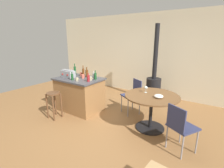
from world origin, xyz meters
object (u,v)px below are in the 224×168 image
Objects in this scene: folding_chair_near at (133,94)px; bottle_1 at (75,70)px; bottle_5 at (94,76)px; dining_table at (151,103)px; serving_bowl at (159,96)px; wood_stove at (154,84)px; cup_3 at (81,74)px; toolbox at (68,74)px; bottle_0 at (83,72)px; bottle_2 at (95,76)px; bottle_6 at (87,73)px; wine_glass at (146,88)px; kitchen_island at (80,94)px; wooden_stool at (54,100)px; cup_0 at (83,76)px; folding_chair_far at (180,125)px; bottle_3 at (88,78)px; cup_2 at (77,79)px; cup_1 at (91,79)px; bottle_4 at (72,77)px.

bottle_1 is (-1.74, -0.31, 0.47)m from folding_chair_near.
bottle_5 reaches higher than folding_chair_near.
dining_table is 6.22× the size of serving_bowl.
wood_stove is at bearing 36.79° from bottle_1.
toolbox is at bearing -126.89° from cup_3.
bottle_0 is 1.34× the size of bottle_2.
dining_table is at bearing 4.38° from toolbox.
wood_stove reaches higher than folding_chair_near.
bottle_6 reaches higher than wine_glass.
toolbox is (-1.63, -0.67, 0.45)m from folding_chair_near.
kitchen_island is 1.85× the size of wooden_stool.
serving_bowl is (2.04, -0.02, -0.14)m from cup_0.
bottle_3 is (-2.21, 0.24, 0.46)m from folding_chair_far.
bottle_1 is at bearing 167.06° from cup_3.
wine_glass is at bearing 6.58° from kitchen_island.
bottle_5 is at bearing -179.76° from wine_glass.
cup_2 is (-1.79, -0.36, 0.34)m from dining_table.
bottle_6 is 2.43× the size of cup_0.
toolbox is (-2.99, 0.30, 0.47)m from folding_chair_far.
cup_1 is (-1.03, -1.70, 0.37)m from wood_stove.
folding_chair_far is 2.75× the size of bottle_1.
wine_glass is (1.45, 0.01, -0.09)m from bottle_5.
serving_bowl is at bearing -3.31° from bottle_2.
cup_3 is 0.65× the size of serving_bowl.
wooden_stool is 1.11m from bottle_6.
cup_3 is at bearing 157.16° from cup_1.
cup_2 is (0.11, -0.48, -0.06)m from bottle_6.
bottle_6 is at bearing 164.94° from bottle_2.
bottle_2 is (-0.99, -1.57, 0.42)m from wood_stove.
toolbox is at bearing -175.62° from dining_table.
toolbox is at bearing -135.14° from wood_stove.
cup_3 is (-1.42, -0.38, 0.40)m from folding_chair_near.
wine_glass is (1.79, 0.44, -0.10)m from bottle_4.
dining_table is 0.28m from serving_bowl.
cup_0 is (-1.34, -1.65, 0.38)m from wood_stove.
bottle_4 reaches higher than cup_0.
bottle_4 is 0.80× the size of bottle_6.
folding_chair_near is at bearing 37.30° from cup_2.
cup_3 reaches higher than wine_glass.
kitchen_island is 5.66× the size of bottle_4.
folding_chair_near is 7.58× the size of cup_3.
bottle_1 reaches higher than cup_2.
dining_table is at bearing -0.75° from bottle_2.
wooden_stool is 2.43m from serving_bowl.
dining_table is at bearing 8.66° from bottle_3.
bottle_1 is at bearing 177.67° from wine_glass.
wine_glass is (1.70, 0.15, -0.07)m from cup_0.
wooden_stool is 2.29m from dining_table.
toolbox is at bearing 174.28° from folding_chair_far.
dining_table is 1.68m from wood_stove.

